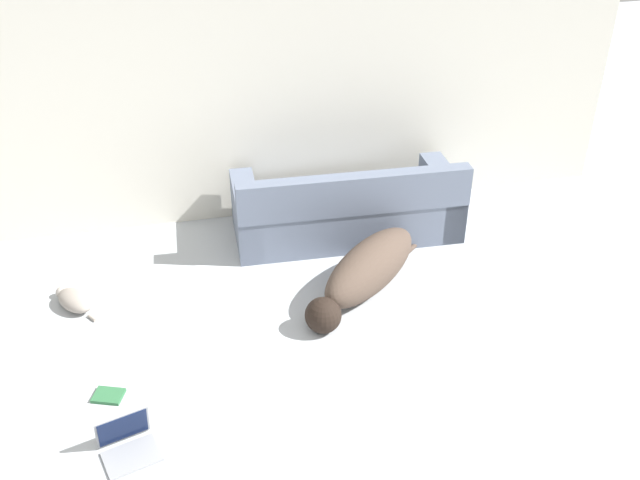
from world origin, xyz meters
The scene contains 6 objects.
wall_back centered at (0.00, 3.58, 1.23)m, with size 6.96×0.06×2.46m.
couch centered at (0.82, 3.00, 0.25)m, with size 1.99×0.87×0.73m.
dog centered at (0.73, 2.11, 0.20)m, with size 1.32×1.19×0.42m.
cat centered at (-1.49, 2.43, 0.07)m, with size 0.36×0.45×0.14m.
laptop_open centered at (-1.10, 0.90, 0.08)m, with size 0.39×0.36×0.24m.
book_green centered at (-1.23, 1.37, 0.01)m, with size 0.23×0.20×0.02m.
Camera 1 is at (-0.66, -2.25, 3.32)m, focal length 40.00 mm.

